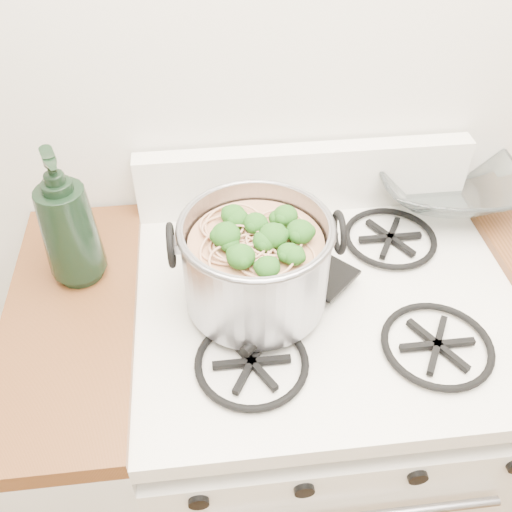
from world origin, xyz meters
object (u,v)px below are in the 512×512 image
object	(u,v)px
spatula	(328,274)
bottle	(66,218)
glass_bowl	(443,189)
stock_pot	(256,263)
gas_range	(313,423)

from	to	relation	value
spatula	bottle	bearing A→B (deg)	-141.84
glass_bowl	bottle	xyz separation A→B (m)	(-0.82, -0.17, 0.13)
stock_pot	gas_range	bearing A→B (deg)	0.05
gas_range	spatula	bearing A→B (deg)	85.10
bottle	gas_range	bearing A→B (deg)	-32.20
spatula	bottle	size ratio (longest dim) A/B	1.07
gas_range	glass_bowl	world-z (taller)	glass_bowl
stock_pot	bottle	bearing A→B (deg)	162.62
gas_range	bottle	distance (m)	0.80
stock_pot	spatula	xyz separation A→B (m)	(0.15, 0.03, -0.08)
gas_range	stock_pot	size ratio (longest dim) A/B	2.97
stock_pot	bottle	distance (m)	0.36
glass_bowl	bottle	bearing A→B (deg)	-168.21
stock_pot	bottle	world-z (taller)	bottle
gas_range	stock_pot	bearing A→B (deg)	-179.95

